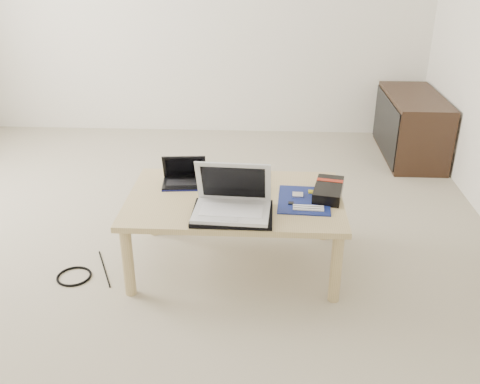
# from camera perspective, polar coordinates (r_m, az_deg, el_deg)

# --- Properties ---
(ground) EXTENTS (4.00, 4.00, 0.00)m
(ground) POSITION_cam_1_polar(r_m,az_deg,el_deg) (3.18, -8.90, -5.11)
(ground) COLOR #ACA18B
(ground) RESTS_ON ground
(coffee_table) EXTENTS (1.10, 0.70, 0.40)m
(coffee_table) POSITION_cam_1_polar(r_m,az_deg,el_deg) (2.76, -0.57, -1.45)
(coffee_table) COLOR tan
(coffee_table) RESTS_ON ground
(media_cabinet) EXTENTS (0.41, 0.90, 0.50)m
(media_cabinet) POSITION_cam_1_polar(r_m,az_deg,el_deg) (4.49, 17.72, 6.72)
(media_cabinet) COLOR #352415
(media_cabinet) RESTS_ON ground
(book) EXTENTS (0.35, 0.30, 0.03)m
(book) POSITION_cam_1_polar(r_m,az_deg,el_deg) (2.93, -0.99, 1.66)
(book) COLOR black
(book) RESTS_ON coffee_table
(netbook) EXTENTS (0.25, 0.19, 0.16)m
(netbook) POSITION_cam_1_polar(r_m,az_deg,el_deg) (2.89, -5.95, 1.50)
(netbook) COLOR black
(netbook) RESTS_ON coffee_table
(tablet) EXTENTS (0.30, 0.24, 0.01)m
(tablet) POSITION_cam_1_polar(r_m,az_deg,el_deg) (2.78, 0.17, 0.04)
(tablet) COLOR black
(tablet) RESTS_ON coffee_table
(remote) EXTENTS (0.07, 0.20, 0.02)m
(remote) POSITION_cam_1_polar(r_m,az_deg,el_deg) (2.78, 2.31, 0.09)
(remote) COLOR #B6B5BA
(remote) RESTS_ON coffee_table
(neoprene_sleeve) EXTENTS (0.39, 0.28, 0.02)m
(neoprene_sleeve) POSITION_cam_1_polar(r_m,az_deg,el_deg) (2.55, -0.82, -2.33)
(neoprene_sleeve) COLOR black
(neoprene_sleeve) RESTS_ON coffee_table
(white_laptop) EXTENTS (0.37, 0.27, 0.24)m
(white_laptop) POSITION_cam_1_polar(r_m,az_deg,el_deg) (2.53, -0.84, -1.01)
(white_laptop) COLOR silver
(white_laptop) RESTS_ON neoprene_sleeve
(motherboard) EXTENTS (0.28, 0.34, 0.02)m
(motherboard) POSITION_cam_1_polar(r_m,az_deg,el_deg) (2.72, 6.87, -0.85)
(motherboard) COLOR #0D1156
(motherboard) RESTS_ON coffee_table
(gpu_box) EXTENTS (0.19, 0.29, 0.06)m
(gpu_box) POSITION_cam_1_polar(r_m,az_deg,el_deg) (2.78, 9.41, 0.20)
(gpu_box) COLOR black
(gpu_box) RESTS_ON coffee_table
(cable_coil) EXTENTS (0.11, 0.11, 0.01)m
(cable_coil) POSITION_cam_1_polar(r_m,az_deg,el_deg) (2.69, -2.13, -0.96)
(cable_coil) COLOR black
(cable_coil) RESTS_ON coffee_table
(floor_cable_coil) EXTENTS (0.18, 0.18, 0.01)m
(floor_cable_coil) POSITION_cam_1_polar(r_m,az_deg,el_deg) (2.95, -17.28, -8.58)
(floor_cable_coil) COLOR black
(floor_cable_coil) RESTS_ON ground
(floor_cable_trail) EXTENTS (0.16, 0.34, 0.01)m
(floor_cable_trail) POSITION_cam_1_polar(r_m,az_deg,el_deg) (2.97, -14.27, -7.91)
(floor_cable_trail) COLOR black
(floor_cable_trail) RESTS_ON ground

